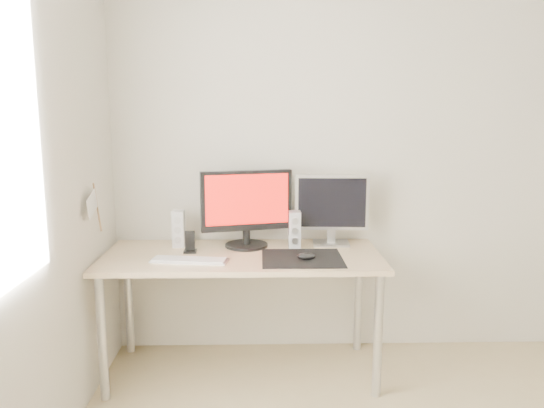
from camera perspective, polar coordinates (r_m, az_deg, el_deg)
name	(u,v)px	position (r m, az deg, el deg)	size (l,w,h in m)	color
wall_back	(390,158)	(3.45, 12.56, 4.85)	(3.50, 3.50, 0.00)	silver
mousepad	(302,258)	(2.99, 3.27, -5.84)	(0.45, 0.40, 0.00)	black
mouse	(306,256)	(2.95, 3.71, -5.62)	(0.10, 0.06, 0.04)	black
desk	(242,267)	(3.10, -3.24, -6.77)	(1.60, 0.70, 0.73)	#D1B587
main_monitor	(247,206)	(3.18, -2.75, -0.19)	(0.55, 0.31, 0.47)	black
second_monitor	(332,206)	(3.26, 6.44, -0.23)	(0.45, 0.17, 0.43)	#B4B5B7
speaker_left	(179,229)	(3.26, -10.01, -2.64)	(0.07, 0.09, 0.22)	white
speaker_right	(295,230)	(3.19, 2.44, -2.76)	(0.07, 0.09, 0.22)	silver
keyboard	(189,260)	(2.96, -8.89, -5.98)	(0.43, 0.18, 0.02)	silver
phone_dock	(190,246)	(3.13, -8.79, -4.49)	(0.07, 0.06, 0.13)	black
pennant	(94,205)	(3.00, -18.62, -0.07)	(0.01, 0.23, 0.29)	#A57F54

